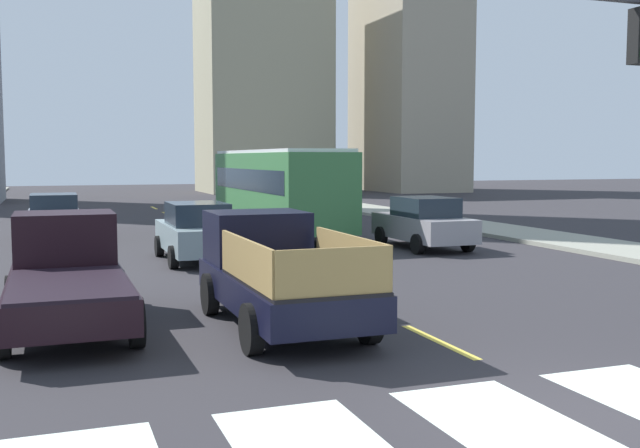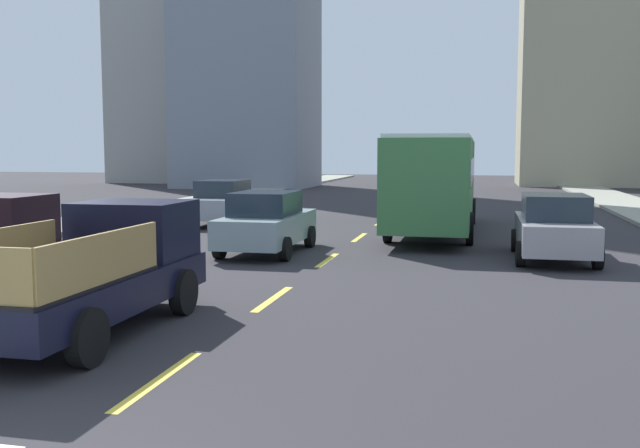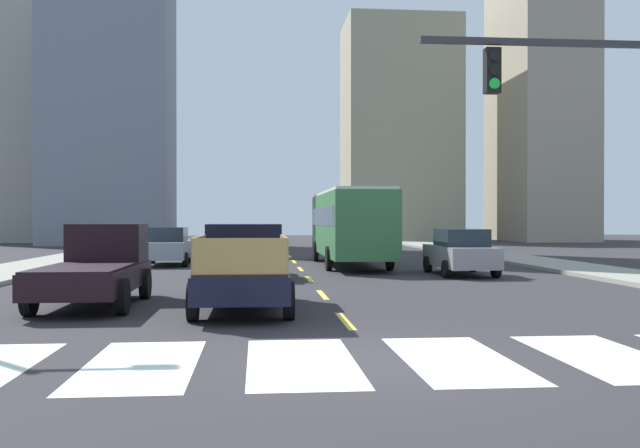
{
  "view_description": "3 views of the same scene",
  "coord_description": "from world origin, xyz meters",
  "views": [
    {
      "loc": [
        -5.94,
        -6.54,
        3.0
      ],
      "look_at": [
        1.29,
        13.21,
        1.13
      ],
      "focal_mm": 41.57,
      "sensor_mm": 36.0,
      "label": 1
    },
    {
      "loc": [
        3.87,
        -4.0,
        2.86
      ],
      "look_at": [
        1.59,
        6.09,
        1.79
      ],
      "focal_mm": 39.99,
      "sensor_mm": 36.0,
      "label": 2
    },
    {
      "loc": [
        -1.79,
        -10.2,
        2.09
      ],
      "look_at": [
        -0.15,
        8.12,
        1.96
      ],
      "focal_mm": 39.39,
      "sensor_mm": 36.0,
      "label": 3
    }
  ],
  "objects": [
    {
      "name": "sidewalk_left",
      "position": [
        -11.27,
        18.0,
        0.07
      ],
      "size": [
        3.15,
        110.0,
        0.15
      ],
      "primitive_type": "cube",
      "color": "gray",
      "rests_on": "ground"
    },
    {
      "name": "lane_dash_0",
      "position": [
        0.0,
        4.0,
        0.0
      ],
      "size": [
        0.16,
        2.4,
        0.01
      ],
      "primitive_type": "cube",
      "color": "yellow",
      "rests_on": "ground"
    },
    {
      "name": "lane_dash_1",
      "position": [
        0.0,
        9.0,
        0.0
      ],
      "size": [
        0.16,
        2.4,
        0.01
      ],
      "primitive_type": "cube",
      "color": "yellow",
      "rests_on": "ground"
    },
    {
      "name": "lane_dash_2",
      "position": [
        0.0,
        14.0,
        0.0
      ],
      "size": [
        0.16,
        2.4,
        0.01
      ],
      "primitive_type": "cube",
      "color": "yellow",
      "rests_on": "ground"
    },
    {
      "name": "lane_dash_3",
      "position": [
        0.0,
        19.0,
        0.0
      ],
      "size": [
        0.16,
        2.4,
        0.01
      ],
      "primitive_type": "cube",
      "color": "yellow",
      "rests_on": "ground"
    },
    {
      "name": "lane_dash_4",
      "position": [
        0.0,
        24.0,
        0.0
      ],
      "size": [
        0.16,
        2.4,
        0.01
      ],
      "primitive_type": "cube",
      "color": "yellow",
      "rests_on": "ground"
    },
    {
      "name": "lane_dash_5",
      "position": [
        0.0,
        29.0,
        0.0
      ],
      "size": [
        0.16,
        2.4,
        0.01
      ],
      "primitive_type": "cube",
      "color": "yellow",
      "rests_on": "ground"
    },
    {
      "name": "lane_dash_6",
      "position": [
        0.0,
        34.0,
        0.0
      ],
      "size": [
        0.16,
        2.4,
        0.01
      ],
      "primitive_type": "cube",
      "color": "yellow",
      "rests_on": "ground"
    },
    {
      "name": "lane_dash_7",
      "position": [
        0.0,
        39.0,
        0.0
      ],
      "size": [
        0.16,
        2.4,
        0.01
      ],
      "primitive_type": "cube",
      "color": "yellow",
      "rests_on": "ground"
    },
    {
      "name": "pickup_stakebed",
      "position": [
        -2.12,
        6.26,
        0.94
      ],
      "size": [
        2.18,
        5.2,
        1.96
      ],
      "rotation": [
        0.0,
        0.0,
        -0.05
      ],
      "color": "black",
      "rests_on": "ground"
    },
    {
      "name": "city_bus",
      "position": [
        2.33,
        20.88,
        1.95
      ],
      "size": [
        2.72,
        10.8,
        3.32
      ],
      "rotation": [
        0.0,
        0.0,
        -0.01
      ],
      "color": "#37713D",
      "rests_on": "ground"
    },
    {
      "name": "sedan_far",
      "position": [
        5.77,
        15.37,
        0.86
      ],
      "size": [
        2.02,
        4.4,
        1.72
      ],
      "rotation": [
        0.0,
        0.0,
        -0.0
      ],
      "color": "gray",
      "rests_on": "ground"
    },
    {
      "name": "sedan_mid",
      "position": [
        -1.93,
        14.91,
        0.86
      ],
      "size": [
        2.02,
        4.4,
        1.72
      ],
      "rotation": [
        0.0,
        0.0,
        0.04
      ],
      "color": "#82979B",
      "rests_on": "ground"
    },
    {
      "name": "sedan_near_right",
      "position": [
        -5.81,
        21.98,
        0.86
      ],
      "size": [
        2.02,
        4.4,
        1.72
      ],
      "rotation": [
        0.0,
        0.0,
        -0.01
      ],
      "color": "#8A919D",
      "rests_on": "ground"
    },
    {
      "name": "block_mid_right",
      "position": [
        12.21,
        57.96,
        10.74
      ],
      "size": [
        10.81,
        8.31,
        21.47
      ],
      "primitive_type": "cube",
      "color": "tan",
      "rests_on": "ground"
    },
    {
      "name": "block_low_left",
      "position": [
        -24.71,
        58.38,
        11.96
      ],
      "size": [
        7.22,
        11.23,
        23.93
      ],
      "primitive_type": "cube",
      "color": "#9A9892",
      "rests_on": "ground"
    }
  ]
}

